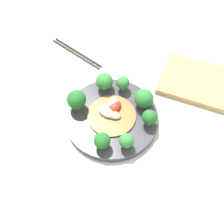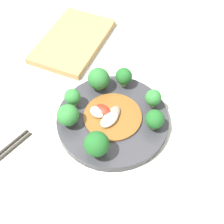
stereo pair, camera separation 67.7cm
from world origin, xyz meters
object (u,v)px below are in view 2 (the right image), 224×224
object	(u,v)px
broccoli_west	(124,76)
stirfry_center	(109,115)
cutting_board	(73,41)
broccoli_north	(155,119)
broccoli_southwest	(99,79)
plate	(112,119)
broccoli_northwest	(153,98)
broccoli_east	(97,144)
broccoli_southeast	(68,115)
broccoli_south	(72,97)

from	to	relation	value
broccoli_west	stirfry_center	world-z (taller)	broccoli_west
stirfry_center	cutting_board	distance (m)	0.32
broccoli_north	cutting_board	bearing A→B (deg)	-119.91
broccoli_southwest	cutting_board	bearing A→B (deg)	-130.81
broccoli_southwest	broccoli_west	world-z (taller)	broccoli_southwest
plate	broccoli_northwest	world-z (taller)	broccoli_northwest
broccoli_west	broccoli_northwest	bearing A→B (deg)	71.60
cutting_board	plate	bearing A→B (deg)	48.25
broccoli_west	broccoli_east	distance (m)	0.22
broccoli_northwest	broccoli_southeast	world-z (taller)	broccoli_southeast
plate	broccoli_north	xyz separation A→B (m)	(-0.02, 0.10, 0.04)
broccoli_northwest	stirfry_center	bearing A→B (deg)	-45.08
broccoli_north	broccoli_southeast	xyz separation A→B (m)	(0.08, -0.19, 0.00)
plate	broccoli_southwest	size ratio (longest dim) A/B	4.37
broccoli_southwest	broccoli_southeast	world-z (taller)	broccoli_southwest
broccoli_south	broccoli_southwest	xyz separation A→B (m)	(-0.08, 0.03, 0.00)
broccoli_south	stirfry_center	size ratio (longest dim) A/B	0.37
broccoli_southwest	stirfry_center	distance (m)	0.10
broccoli_north	broccoli_east	xyz separation A→B (m)	(0.12, -0.09, 0.01)
plate	broccoli_southeast	world-z (taller)	broccoli_southeast
broccoli_southwest	broccoli_southeast	bearing A→B (deg)	-4.71
broccoli_southeast	cutting_board	distance (m)	0.32
broccoli_northwest	broccoli_south	bearing A→B (deg)	-64.20
broccoli_west	broccoli_southeast	distance (m)	0.18
broccoli_east	broccoli_north	bearing A→B (deg)	144.60
stirfry_center	cutting_board	world-z (taller)	stirfry_center
broccoli_northwest	broccoli_southeast	xyz separation A→B (m)	(0.14, -0.16, 0.00)
plate	broccoli_east	bearing A→B (deg)	8.12
broccoli_southwest	broccoli_east	bearing A→B (deg)	26.56
stirfry_center	broccoli_northwest	bearing A→B (deg)	134.92
broccoli_north	broccoli_southeast	size ratio (longest dim) A/B	0.92
stirfry_center	cutting_board	xyz separation A→B (m)	(-0.22, -0.23, -0.02)
plate	broccoli_east	world-z (taller)	broccoli_east
broccoli_northwest	broccoli_west	xyz separation A→B (m)	(-0.03, -0.09, 0.00)
broccoli_south	broccoli_northwest	bearing A→B (deg)	115.80
broccoli_north	stirfry_center	bearing A→B (deg)	-78.90
broccoli_southeast	broccoli_east	bearing A→B (deg)	66.49
broccoli_west	broccoli_east	bearing A→B (deg)	9.16
broccoli_southwest	broccoli_east	xyz separation A→B (m)	(0.18, 0.09, 0.01)
broccoli_south	broccoli_northwest	size ratio (longest dim) A/B	1.02
broccoli_south	broccoli_east	world-z (taller)	broccoli_east
broccoli_northwest	broccoli_west	size ratio (longest dim) A/B	0.94
cutting_board	broccoli_west	bearing A→B (deg)	64.33
plate	broccoli_northwest	distance (m)	0.12
broccoli_east	broccoli_south	bearing A→B (deg)	-129.01
broccoli_west	cutting_board	xyz separation A→B (m)	(-0.11, -0.22, -0.05)
broccoli_south	broccoli_southeast	distance (m)	0.06
broccoli_northwest	broccoli_southeast	bearing A→B (deg)	-48.71
broccoli_east	plate	bearing A→B (deg)	-171.88
broccoli_southeast	stirfry_center	bearing A→B (deg)	127.02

